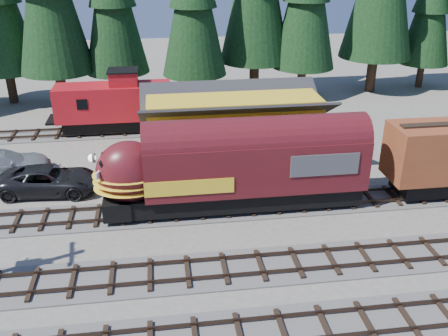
{
  "coord_description": "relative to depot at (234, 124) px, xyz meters",
  "views": [
    {
      "loc": [
        -5.13,
        -21.74,
        14.81
      ],
      "look_at": [
        -1.59,
        4.0,
        2.71
      ],
      "focal_mm": 40.0,
      "sensor_mm": 36.0,
      "label": 1
    }
  ],
  "objects": [
    {
      "name": "track_siding",
      "position": [
        10.0,
        -6.5,
        -2.9
      ],
      "size": [
        68.0,
        3.2,
        0.33
      ],
      "color": "#4C4947",
      "rests_on": "ground"
    },
    {
      "name": "ground",
      "position": [
        0.0,
        -10.5,
        -2.96
      ],
      "size": [
        120.0,
        120.0,
        0.0
      ],
      "primitive_type": "plane",
      "color": "#6B665B",
      "rests_on": "ground"
    },
    {
      "name": "pickup_truck_b",
      "position": [
        -15.81,
        -0.02,
        -2.05
      ],
      "size": [
        6.69,
        3.89,
        1.82
      ],
      "primitive_type": "imported",
      "rotation": [
        0.0,
        0.0,
        1.8
      ],
      "color": "#9FA2A7",
      "rests_on": "ground"
    },
    {
      "name": "depot",
      "position": [
        0.0,
        0.0,
        0.0
      ],
      "size": [
        12.8,
        7.0,
        5.3
      ],
      "color": "gold",
      "rests_on": "ground"
    },
    {
      "name": "pickup_truck_a",
      "position": [
        -12.22,
        -2.87,
        -2.1
      ],
      "size": [
        6.45,
        3.35,
        1.74
      ],
      "primitive_type": "imported",
      "rotation": [
        0.0,
        0.0,
        1.49
      ],
      "color": "black",
      "rests_on": "ground"
    },
    {
      "name": "caboose",
      "position": [
        -8.64,
        7.5,
        -0.55
      ],
      "size": [
        9.24,
        2.68,
        4.8
      ],
      "color": "black",
      "rests_on": "ground"
    },
    {
      "name": "track_spur",
      "position": [
        -10.0,
        7.5,
        -2.9
      ],
      "size": [
        32.0,
        3.2,
        0.33
      ],
      "color": "#4C4947",
      "rests_on": "ground"
    },
    {
      "name": "locomotive",
      "position": [
        -1.4,
        -6.5,
        -0.45
      ],
      "size": [
        15.77,
        3.13,
        4.29
      ],
      "color": "black",
      "rests_on": "ground"
    }
  ]
}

